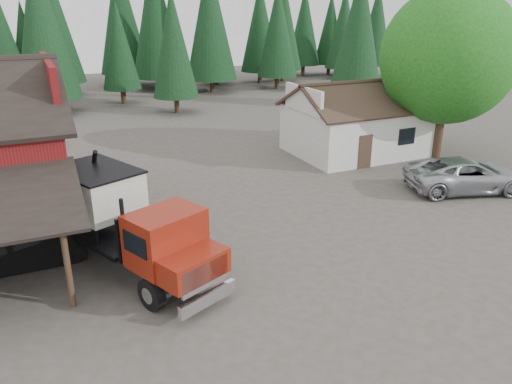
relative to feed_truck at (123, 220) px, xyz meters
name	(u,v)px	position (x,y,z in m)	size (l,w,h in m)	color
ground	(259,299)	(3.50, -4.03, -1.88)	(120.00, 120.00, 0.00)	#4A443A
farmhouse	(357,127)	(16.50, 8.97, -0.21)	(8.60, 6.42, 4.65)	silver
deciduous_tree	(448,61)	(20.52, 5.94, 4.03)	(8.00, 8.00, 10.20)	#382619
conifer_backdrop	(89,96)	(3.50, 37.97, -1.88)	(76.00, 16.00, 16.00)	black
near_pine_b	(173,44)	(9.50, 25.97, 4.01)	(3.96, 3.96, 10.40)	#382619
near_pine_c	(359,29)	(25.50, 21.97, 5.02)	(4.84, 4.84, 12.40)	#382619
near_pine_d	(41,25)	(-0.50, 29.97, 5.52)	(5.28, 5.28, 13.40)	#382619
feed_truck	(123,220)	(0.00, 0.00, 0.00)	(5.62, 9.11, 4.01)	black
silver_car	(467,175)	(17.50, 0.69, -1.02)	(2.83, 6.14, 1.71)	#AEB0B6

